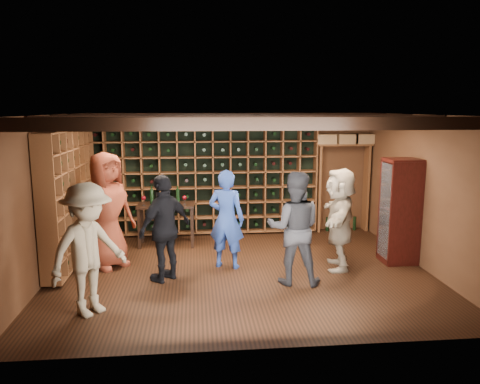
{
  "coord_description": "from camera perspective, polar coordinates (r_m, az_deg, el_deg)",
  "views": [
    {
      "loc": [
        -0.72,
        -7.2,
        2.61
      ],
      "look_at": [
        0.01,
        0.2,
        1.27
      ],
      "focal_mm": 35.0,
      "sensor_mm": 36.0,
      "label": 1
    }
  ],
  "objects": [
    {
      "name": "tasting_table",
      "position": [
        9.0,
        -9.02,
        -2.0
      ],
      "size": [
        1.08,
        0.56,
        1.09
      ],
      "rotation": [
        0.0,
        0.0,
        -0.03
      ],
      "color": "black",
      "rests_on": "ground"
    },
    {
      "name": "wine_rack_left",
      "position": [
        8.42,
        -20.01,
        -0.37
      ],
      "size": [
        0.3,
        2.65,
        2.2
      ],
      "color": "brown",
      "rests_on": "ground"
    },
    {
      "name": "guest_red_floral",
      "position": [
        7.94,
        -15.87,
        -2.17
      ],
      "size": [
        1.09,
        1.09,
        1.91
      ],
      "primitive_type": "imported",
      "rotation": [
        0.0,
        0.0,
        0.79
      ],
      "color": "#9A301C",
      "rests_on": "ground"
    },
    {
      "name": "room_shell",
      "position": [
        7.29,
        0.08,
        8.75
      ],
      "size": [
        6.0,
        6.0,
        6.0
      ],
      "color": "#55311D",
      "rests_on": "ground"
    },
    {
      "name": "guest_khaki",
      "position": [
        6.22,
        -18.02,
        -6.71
      ],
      "size": [
        1.2,
        1.24,
        1.7
      ],
      "primitive_type": "imported",
      "rotation": [
        0.0,
        0.0,
        0.85
      ],
      "color": "#87765D",
      "rests_on": "ground"
    },
    {
      "name": "man_blue_shirt",
      "position": [
        7.65,
        -1.67,
        -3.32
      ],
      "size": [
        0.69,
        0.58,
        1.63
      ],
      "primitive_type": "imported",
      "rotation": [
        0.0,
        0.0,
        2.78
      ],
      "color": "navy",
      "rests_on": "ground"
    },
    {
      "name": "wine_rack_back",
      "position": [
        9.64,
        -4.38,
        1.5
      ],
      "size": [
        4.65,
        0.3,
        2.2
      ],
      "color": "brown",
      "rests_on": "ground"
    },
    {
      "name": "ground",
      "position": [
        7.69,
        0.11,
        -9.6
      ],
      "size": [
        6.0,
        6.0,
        0.0
      ],
      "primitive_type": "plane",
      "color": "black",
      "rests_on": "ground"
    },
    {
      "name": "guest_beige",
      "position": [
        7.79,
        12.04,
        -3.21
      ],
      "size": [
        0.86,
        1.61,
        1.66
      ],
      "primitive_type": "imported",
      "rotation": [
        0.0,
        0.0,
        4.46
      ],
      "color": "gray",
      "rests_on": "ground"
    },
    {
      "name": "man_grey_suit",
      "position": [
        7.0,
        6.63,
        -4.4
      ],
      "size": [
        0.94,
        0.8,
        1.7
      ],
      "primitive_type": "imported",
      "rotation": [
        0.0,
        0.0,
        2.94
      ],
      "color": "black",
      "rests_on": "ground"
    },
    {
      "name": "guest_woman_black",
      "position": [
        7.16,
        -9.13,
        -4.38
      ],
      "size": [
        0.96,
        0.96,
        1.63
      ],
      "primitive_type": "imported",
      "rotation": [
        0.0,
        0.0,
        3.93
      ],
      "color": "black",
      "rests_on": "ground"
    },
    {
      "name": "crate_shelf",
      "position": [
        10.07,
        12.56,
        4.06
      ],
      "size": [
        1.2,
        0.32,
        2.07
      ],
      "color": "brown",
      "rests_on": "ground"
    },
    {
      "name": "display_cabinet",
      "position": [
        8.34,
        18.87,
        -2.46
      ],
      "size": [
        0.55,
        0.5,
        1.75
      ],
      "color": "black",
      "rests_on": "ground"
    }
  ]
}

